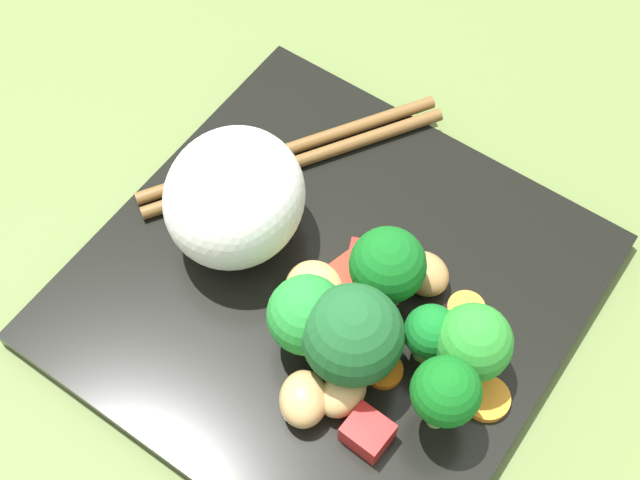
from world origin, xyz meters
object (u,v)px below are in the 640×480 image
(rice_mound, at_px, (231,201))
(chopstick_pair, at_px, (293,156))
(carrot_slice_2, at_px, (384,370))
(square_plate, at_px, (328,289))
(broccoli_floret_5, at_px, (307,316))

(rice_mound, height_order, chopstick_pair, rice_mound)
(carrot_slice_2, bearing_deg, rice_mound, -11.91)
(rice_mound, bearing_deg, chopstick_pair, -86.31)
(rice_mound, bearing_deg, square_plate, -177.28)
(broccoli_floret_5, relative_size, chopstick_pair, 0.31)
(carrot_slice_2, bearing_deg, broccoli_floret_5, 10.30)
(chopstick_pair, bearing_deg, rice_mound, 37.29)
(rice_mound, xyz_separation_m, chopstick_pair, (0.00, -0.07, -0.03))
(rice_mound, relative_size, chopstick_pair, 0.49)
(rice_mound, height_order, broccoli_floret_5, rice_mound)
(carrot_slice_2, bearing_deg, square_plate, -26.89)
(square_plate, xyz_separation_m, carrot_slice_2, (-0.06, 0.03, 0.01))
(rice_mound, distance_m, broccoli_floret_5, 0.08)
(square_plate, distance_m, broccoli_floret_5, 0.05)
(square_plate, distance_m, carrot_slice_2, 0.06)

